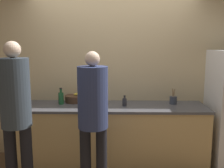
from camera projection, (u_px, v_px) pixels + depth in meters
wall_back at (113, 74)px, 3.88m from camera, size 5.20×0.06×2.60m
counter at (112, 134)px, 3.68m from camera, size 2.69×0.72×0.88m
person_left at (16, 109)px, 2.73m from camera, size 0.33×0.33×1.79m
person_center at (93, 111)px, 2.85m from camera, size 0.35×0.35×1.68m
fruit_bowl at (76, 98)px, 3.82m from camera, size 0.32×0.32×0.14m
utensil_crock at (173, 100)px, 3.68m from camera, size 0.11×0.11×0.23m
bottle_dark at (125, 102)px, 3.56m from camera, size 0.06×0.06×0.15m
bottle_green at (61, 98)px, 3.66m from camera, size 0.08×0.08×0.24m
cup_yellow at (86, 106)px, 3.35m from camera, size 0.08×0.08×0.09m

